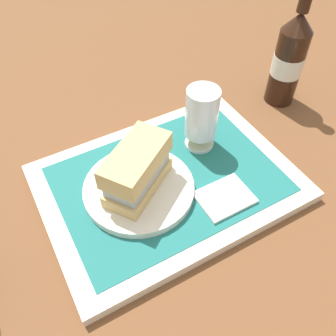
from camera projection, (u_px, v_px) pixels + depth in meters
ground_plane at (168, 186)px, 0.66m from camera, size 3.00×3.00×0.00m
tray at (168, 183)px, 0.65m from camera, size 0.44×0.32×0.02m
placemat at (168, 179)px, 0.64m from camera, size 0.38×0.27×0.00m
plate at (139, 189)px, 0.61m from camera, size 0.19×0.19×0.01m
sandwich at (138, 168)px, 0.58m from camera, size 0.14×0.13×0.08m
beer_glass at (201, 117)px, 0.65m from camera, size 0.06×0.06×0.12m
napkin_folded at (225, 197)px, 0.61m from camera, size 0.09×0.07×0.01m
beer_bottle at (289, 59)px, 0.75m from camera, size 0.07×0.07×0.27m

